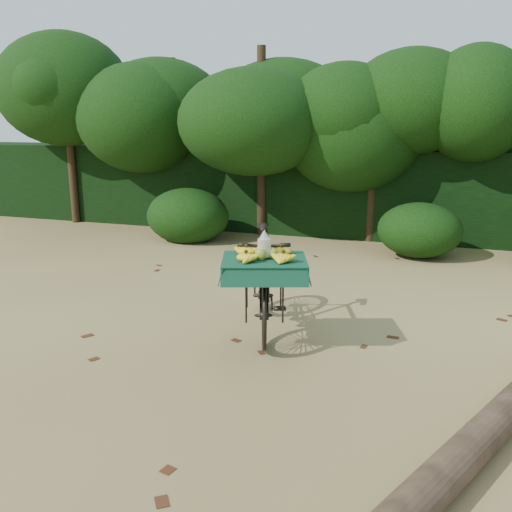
% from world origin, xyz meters
% --- Properties ---
extents(ground, '(80.00, 80.00, 0.00)m').
position_xyz_m(ground, '(0.00, 0.00, 0.00)').
color(ground, tan).
rests_on(ground, ground).
extents(vendor_bicycle, '(1.30, 2.06, 1.19)m').
position_xyz_m(vendor_bicycle, '(-0.02, 0.15, 0.61)').
color(vendor_bicycle, black).
rests_on(vendor_bicycle, ground).
extents(fallen_log, '(1.80, 3.47, 0.27)m').
position_xyz_m(fallen_log, '(2.41, -1.28, 0.13)').
color(fallen_log, brown).
rests_on(fallen_log, ground).
extents(hedge_backdrop, '(26.00, 1.80, 1.80)m').
position_xyz_m(hedge_backdrop, '(0.00, 6.30, 0.90)').
color(hedge_backdrop, black).
rests_on(hedge_backdrop, ground).
extents(tree_row, '(14.50, 2.00, 4.00)m').
position_xyz_m(tree_row, '(-0.65, 5.50, 2.00)').
color(tree_row, black).
rests_on(tree_row, ground).
extents(bush_clumps, '(8.80, 1.70, 0.90)m').
position_xyz_m(bush_clumps, '(0.50, 4.30, 0.45)').
color(bush_clumps, black).
rests_on(bush_clumps, ground).
extents(leaf_litter, '(7.00, 7.30, 0.01)m').
position_xyz_m(leaf_litter, '(0.00, 0.65, 0.01)').
color(leaf_litter, '#432211').
rests_on(leaf_litter, ground).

